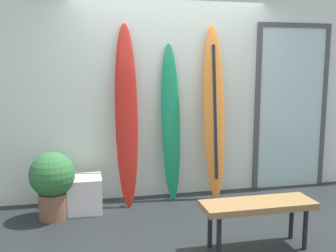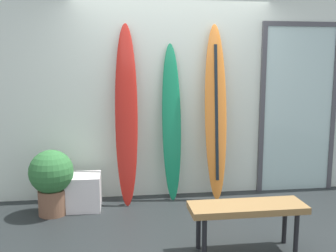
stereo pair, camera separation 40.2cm
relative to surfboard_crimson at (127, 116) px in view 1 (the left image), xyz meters
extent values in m
cube|color=#222728|center=(0.60, -0.97, -1.11)|extent=(8.00, 8.00, 0.04)
cube|color=silver|center=(0.60, 0.33, 0.31)|extent=(7.20, 0.20, 2.80)
ellipsoid|color=#B11F17|center=(0.00, 0.00, 0.01)|extent=(0.29, 0.40, 2.21)
cone|color=black|center=(0.00, -0.09, -0.89)|extent=(0.07, 0.08, 0.11)
ellipsoid|color=#157C50|center=(0.57, 0.08, -0.11)|extent=(0.25, 0.27, 1.97)
cone|color=black|center=(0.57, 0.03, -0.91)|extent=(0.07, 0.08, 0.11)
ellipsoid|color=orange|center=(1.12, 0.03, 0.01)|extent=(0.29, 0.32, 2.21)
cube|color=black|center=(1.12, 0.00, 0.02)|extent=(0.05, 0.20, 1.69)
cube|color=silver|center=(-0.52, -0.15, -0.88)|extent=(0.40, 0.40, 0.41)
cube|color=silver|center=(2.30, 0.21, 0.01)|extent=(0.95, 0.02, 2.20)
cube|color=#47474C|center=(1.80, 0.21, 0.01)|extent=(0.06, 0.06, 2.20)
cube|color=#47474C|center=(2.81, 0.21, 0.01)|extent=(0.06, 0.06, 2.20)
cube|color=#47474C|center=(2.30, 0.21, 1.14)|extent=(1.07, 0.06, 0.06)
cylinder|color=brown|center=(-0.87, -0.29, -0.94)|extent=(0.32, 0.32, 0.29)
sphere|color=#306F36|center=(-0.87, -0.29, -0.59)|extent=(0.50, 0.50, 0.50)
cube|color=olive|center=(1.03, -1.46, -0.67)|extent=(1.05, 0.34, 0.06)
cylinder|color=black|center=(0.61, -1.58, -0.89)|extent=(0.04, 0.04, 0.39)
cylinder|color=black|center=(1.45, -1.58, -0.89)|extent=(0.04, 0.04, 0.39)
cylinder|color=black|center=(0.61, -1.34, -0.89)|extent=(0.04, 0.04, 0.39)
cylinder|color=black|center=(1.45, -1.34, -0.89)|extent=(0.04, 0.04, 0.39)
camera|label=1|loc=(-0.53, -4.59, 0.59)|focal=41.29mm
camera|label=2|loc=(-0.14, -4.66, 0.59)|focal=41.29mm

